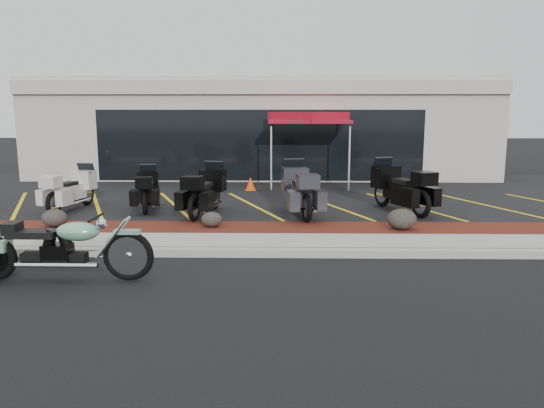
{
  "coord_description": "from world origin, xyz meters",
  "views": [
    {
      "loc": [
        0.8,
        -8.99,
        2.78
      ],
      "look_at": [
        0.62,
        1.2,
        0.97
      ],
      "focal_mm": 35.0,
      "sensor_mm": 36.0,
      "label": 1
    }
  ],
  "objects_px": {
    "hero_cruiser": "(128,248)",
    "traffic_cone": "(250,184)",
    "popup_canopy": "(309,119)",
    "touring_white": "(86,184)"
  },
  "relations": [
    {
      "from": "touring_white",
      "to": "popup_canopy",
      "type": "distance_m",
      "value": 7.83
    },
    {
      "from": "hero_cruiser",
      "to": "touring_white",
      "type": "relative_size",
      "value": 1.55
    },
    {
      "from": "hero_cruiser",
      "to": "touring_white",
      "type": "bearing_deg",
      "value": 115.85
    },
    {
      "from": "touring_white",
      "to": "traffic_cone",
      "type": "xyz_separation_m",
      "value": [
        4.42,
        2.91,
        -0.38
      ]
    },
    {
      "from": "hero_cruiser",
      "to": "popup_canopy",
      "type": "height_order",
      "value": "popup_canopy"
    },
    {
      "from": "hero_cruiser",
      "to": "traffic_cone",
      "type": "height_order",
      "value": "hero_cruiser"
    },
    {
      "from": "popup_canopy",
      "to": "touring_white",
      "type": "bearing_deg",
      "value": -154.81
    },
    {
      "from": "touring_white",
      "to": "popup_canopy",
      "type": "relative_size",
      "value": 0.66
    },
    {
      "from": "hero_cruiser",
      "to": "traffic_cone",
      "type": "relative_size",
      "value": 7.26
    },
    {
      "from": "traffic_cone",
      "to": "popup_canopy",
      "type": "height_order",
      "value": "popup_canopy"
    }
  ]
}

